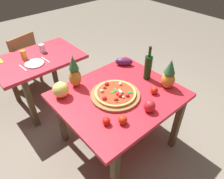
{
  "coord_description": "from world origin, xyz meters",
  "views": [
    {
      "loc": [
        -1.05,
        -1.1,
        1.97
      ],
      "look_at": [
        -0.05,
        0.05,
        0.78
      ],
      "focal_mm": 32.85,
      "sensor_mm": 36.0,
      "label": 1
    }
  ],
  "objects": [
    {
      "name": "tomato_beside_pepper",
      "position": [
        0.26,
        -0.21,
        0.77
      ],
      "size": [
        0.07,
        0.07,
        0.07
      ],
      "primitive_type": "sphere",
      "color": "red",
      "rests_on": "display_table"
    },
    {
      "name": "wine_bottle",
      "position": [
        0.4,
        -0.0,
        0.87
      ],
      "size": [
        0.08,
        0.08,
        0.36
      ],
      "color": "#103310",
      "rests_on": "display_table"
    },
    {
      "name": "knife_utensil",
      "position": [
        -0.23,
        1.06,
        0.73
      ],
      "size": [
        0.03,
        0.18,
        0.01
      ],
      "primitive_type": "cube",
      "rotation": [
        0.0,
        0.0,
        0.06
      ],
      "color": "silver",
      "rests_on": "background_table"
    },
    {
      "name": "dining_chair",
      "position": [
        -0.3,
        1.77,
        0.48
      ],
      "size": [
        0.49,
        0.49,
        0.85
      ],
      "rotation": [
        0.0,
        0.0,
        3.41
      ],
      "color": "olive",
      "rests_on": "ground_plane"
    },
    {
      "name": "tomato_by_bottle",
      "position": [
        -0.34,
        -0.22,
        0.76
      ],
      "size": [
        0.07,
        0.07,
        0.07
      ],
      "primitive_type": "sphere",
      "color": "red",
      "rests_on": "display_table"
    },
    {
      "name": "eggplant",
      "position": [
        0.4,
        0.35,
        0.77
      ],
      "size": [
        0.2,
        0.21,
        0.09
      ],
      "primitive_type": "ellipsoid",
      "rotation": [
        0.0,
        0.0,
        2.34
      ],
      "color": "#4D1D4A",
      "rests_on": "display_table"
    },
    {
      "name": "drinking_glass_juice",
      "position": [
        -0.41,
        1.24,
        0.79
      ],
      "size": [
        0.07,
        0.07,
        0.12
      ],
      "primitive_type": "cylinder",
      "color": "gold",
      "rests_on": "background_table"
    },
    {
      "name": "pineapple_left",
      "position": [
        -0.23,
        0.38,
        0.88
      ],
      "size": [
        0.12,
        0.12,
        0.34
      ],
      "color": "#B78233",
      "rests_on": "display_table"
    },
    {
      "name": "pineapple_right",
      "position": [
        0.44,
        -0.23,
        0.87
      ],
      "size": [
        0.13,
        0.13,
        0.31
      ],
      "color": "#C28531",
      "rests_on": "display_table"
    },
    {
      "name": "pizza",
      "position": [
        -0.05,
        -0.0,
        0.77
      ],
      "size": [
        0.39,
        0.39,
        0.06
      ],
      "color": "#DEA357",
      "rests_on": "pizza_board"
    },
    {
      "name": "fork_utensil",
      "position": [
        -0.51,
        1.06,
        0.73
      ],
      "size": [
        0.03,
        0.18,
        0.01
      ],
      "primitive_type": "cube",
      "rotation": [
        0.0,
        0.0,
        0.1
      ],
      "color": "silver",
      "rests_on": "background_table"
    },
    {
      "name": "background_table",
      "position": [
        -0.28,
        1.18,
        0.62
      ],
      "size": [
        1.05,
        0.71,
        0.73
      ],
      "color": "#513B24",
      "rests_on": "ground_plane"
    },
    {
      "name": "ground_plane",
      "position": [
        0.0,
        0.0,
        0.0
      ],
      "size": [
        10.0,
        10.0,
        0.0
      ],
      "primitive_type": "plane",
      "color": "gray"
    },
    {
      "name": "tomato_near_board",
      "position": [
        -0.23,
        -0.3,
        0.77
      ],
      "size": [
        0.08,
        0.08,
        0.08
      ],
      "primitive_type": "sphere",
      "color": "red",
      "rests_on": "display_table"
    },
    {
      "name": "melon",
      "position": [
        -0.43,
        0.33,
        0.81
      ],
      "size": [
        0.15,
        0.15,
        0.15
      ],
      "primitive_type": "sphere",
      "color": "#E9D765",
      "rests_on": "display_table"
    },
    {
      "name": "display_table",
      "position": [
        0.0,
        0.0,
        0.64
      ],
      "size": [
        1.14,
        0.98,
        0.73
      ],
      "color": "#513B24",
      "rests_on": "ground_plane"
    },
    {
      "name": "pizza_board",
      "position": [
        -0.05,
        -0.0,
        0.74
      ],
      "size": [
        0.47,
        0.47,
        0.02
      ],
      "primitive_type": "cylinder",
      "color": "olive",
      "rests_on": "display_table"
    },
    {
      "name": "bell_pepper",
      "position": [
        0.04,
        -0.34,
        0.78
      ],
      "size": [
        0.1,
        0.1,
        0.11
      ],
      "primitive_type": "ellipsoid",
      "color": "red",
      "rests_on": "display_table"
    },
    {
      "name": "dinner_plate",
      "position": [
        -0.37,
        1.06,
        0.74
      ],
      "size": [
        0.22,
        0.22,
        0.02
      ],
      "primitive_type": "cylinder",
      "color": "white",
      "rests_on": "background_table"
    },
    {
      "name": "drinking_glass_water",
      "position": [
        -0.16,
        1.28,
        0.78
      ],
      "size": [
        0.07,
        0.07,
        0.1
      ],
      "primitive_type": "cylinder",
      "color": "silver",
      "rests_on": "background_table"
    }
  ]
}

